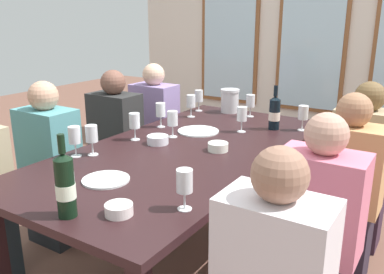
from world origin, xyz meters
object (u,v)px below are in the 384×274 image
seated_person_0 (155,130)px  wine_glass_10 (303,114)px  wine_glass_7 (191,102)px  seated_person_4 (51,169)px  wine_glass_3 (135,121)px  wine_bottle_0 (65,185)px  wine_glass_5 (251,101)px  white_plate_0 (106,180)px  tasting_bowl_2 (119,209)px  metal_pitcher (230,101)px  tasting_bowl_0 (218,147)px  white_plate_1 (198,131)px  seated_person_2 (116,144)px  wine_bottle_1 (274,113)px  seated_person_3 (345,194)px  wine_glass_8 (172,120)px  wine_glass_6 (199,97)px  seated_person_5 (317,236)px  wine_glass_1 (92,134)px  seated_person_1 (361,170)px  wine_glass_0 (75,136)px  tasting_bowl_1 (158,140)px  dining_table (186,158)px  wine_glass_4 (161,111)px

seated_person_0 → wine_glass_10: bearing=-3.0°
wine_glass_7 → seated_person_4: (-0.48, -0.98, -0.33)m
wine_glass_3 → seated_person_4: (-0.51, -0.27, -0.34)m
wine_bottle_0 → wine_glass_5: 1.90m
white_plate_0 → wine_bottle_0: (0.13, -0.35, 0.13)m
tasting_bowl_2 → metal_pitcher: bearing=104.1°
tasting_bowl_0 → tasting_bowl_2: (0.06, -0.91, -0.00)m
white_plate_1 → seated_person_2: seated_person_2 is taller
wine_bottle_1 → seated_person_3: seated_person_3 is taller
wine_glass_8 → tasting_bowl_2: bearing=-66.2°
tasting_bowl_0 → tasting_bowl_2: tasting_bowl_0 is taller
tasting_bowl_2 → wine_glass_10: wine_glass_10 is taller
tasting_bowl_0 → metal_pitcher: bearing=113.6°
wine_glass_6 → seated_person_4: (-0.42, -1.19, -0.33)m
wine_glass_10 → wine_bottle_0: bearing=-102.4°
wine_glass_10 → white_plate_0: bearing=-110.2°
wine_glass_3 → seated_person_5: (1.23, -0.19, -0.34)m
wine_bottle_1 → tasting_bowl_2: 1.54m
wine_glass_7 → seated_person_3: bearing=-15.2°
wine_glass_1 → wine_glass_8: size_ratio=1.00×
wine_glass_1 → wine_glass_6: bearing=93.4°
seated_person_1 → seated_person_2: bearing=-165.5°
seated_person_4 → wine_bottle_1: bearing=40.6°
tasting_bowl_0 → wine_glass_7: bearing=133.5°
wine_glass_7 → seated_person_5: bearing=-35.3°
wine_glass_0 → wine_glass_5: bearing=72.8°
wine_glass_8 → wine_glass_3: bearing=-133.2°
tasting_bowl_1 → seated_person_2: size_ratio=0.12×
wine_glass_1 → tasting_bowl_0: bearing=38.5°
wine_bottle_1 → wine_glass_8: wine_bottle_1 is taller
white_plate_1 → seated_person_3: bearing=-0.7°
white_plate_1 → seated_person_2: bearing=-179.0°
seated_person_4 → tasting_bowl_1: bearing=22.7°
wine_glass_8 → seated_person_4: (-0.67, -0.45, -0.33)m
dining_table → white_plate_0: (-0.05, -0.64, 0.07)m
metal_pitcher → wine_glass_4: (-0.20, -0.67, 0.02)m
wine_glass_8 → wine_glass_1: bearing=-108.6°
white_plate_1 → wine_glass_6: wine_glass_6 is taller
seated_person_3 → seated_person_4: same height
seated_person_0 → wine_glass_7: bearing=-17.9°
wine_glass_0 → wine_bottle_0: bearing=-44.8°
wine_bottle_1 → tasting_bowl_0: (-0.10, -0.62, -0.09)m
seated_person_1 → seated_person_2: 1.79m
wine_glass_8 → wine_glass_7: bearing=110.4°
wine_glass_4 → wine_glass_10: same height
wine_glass_5 → wine_glass_6: same height
seated_person_0 → wine_glass_1: bearing=-67.8°
tasting_bowl_1 → seated_person_2: (-0.68, 0.35, -0.24)m
dining_table → wine_glass_3: bearing=-173.2°
wine_bottle_1 → tasting_bowl_2: (-0.04, -1.54, -0.09)m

